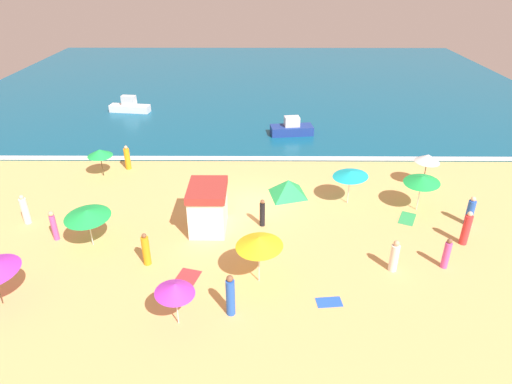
# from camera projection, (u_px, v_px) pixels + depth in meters

# --- Properties ---
(ground_plane) EXTENTS (60.00, 60.00, 0.00)m
(ground_plane) POSITION_uv_depth(u_px,v_px,m) (253.00, 203.00, 25.95)
(ground_plane) COLOR #E5B26B
(ocean_water) EXTENTS (60.00, 44.00, 0.10)m
(ocean_water) POSITION_uv_depth(u_px,v_px,m) (256.00, 83.00, 50.65)
(ocean_water) COLOR #0F567A
(ocean_water) RESTS_ON ground_plane
(wave_breaker_foam) EXTENTS (57.00, 0.70, 0.01)m
(wave_breaker_foam) POSITION_uv_depth(u_px,v_px,m) (254.00, 158.00, 31.47)
(wave_breaker_foam) COLOR white
(wave_breaker_foam) RESTS_ON ocean_water
(lifeguard_cabana) EXTENTS (1.96, 2.66, 2.46)m
(lifeguard_cabana) POSITION_uv_depth(u_px,v_px,m) (208.00, 207.00, 22.99)
(lifeguard_cabana) COLOR white
(lifeguard_cabana) RESTS_ON ground_plane
(beach_umbrella_1) EXTENTS (2.82, 2.82, 2.20)m
(beach_umbrella_1) POSITION_uv_depth(u_px,v_px,m) (422.00, 180.00, 24.38)
(beach_umbrella_1) COLOR silver
(beach_umbrella_1) RESTS_ON ground_plane
(beach_umbrella_2) EXTENTS (2.50, 2.52, 2.08)m
(beach_umbrella_2) POSITION_uv_depth(u_px,v_px,m) (87.00, 214.00, 21.32)
(beach_umbrella_2) COLOR silver
(beach_umbrella_2) RESTS_ON ground_plane
(beach_umbrella_3) EXTENTS (2.87, 2.86, 2.38)m
(beach_umbrella_3) POSITION_uv_depth(u_px,v_px,m) (259.00, 242.00, 18.72)
(beach_umbrella_3) COLOR silver
(beach_umbrella_3) RESTS_ON ground_plane
(beach_umbrella_4) EXTENTS (2.53, 2.51, 2.12)m
(beach_umbrella_4) POSITION_uv_depth(u_px,v_px,m) (350.00, 174.00, 25.11)
(beach_umbrella_4) COLOR silver
(beach_umbrella_4) RESTS_ON ground_plane
(beach_umbrella_5) EXTENTS (1.98, 1.96, 2.03)m
(beach_umbrella_5) POSITION_uv_depth(u_px,v_px,m) (175.00, 289.00, 16.60)
(beach_umbrella_5) COLOR silver
(beach_umbrella_5) RESTS_ON ground_plane
(beach_umbrella_6) EXTENTS (2.18, 2.18, 2.19)m
(beach_umbrella_6) POSITION_uv_depth(u_px,v_px,m) (428.00, 158.00, 26.98)
(beach_umbrella_6) COLOR #4C3823
(beach_umbrella_6) RESTS_ON ground_plane
(beach_umbrella_7) EXTENTS (2.11, 2.12, 1.89)m
(beach_umbrella_7) POSITION_uv_depth(u_px,v_px,m) (100.00, 153.00, 28.45)
(beach_umbrella_7) COLOR #4C3823
(beach_umbrella_7) RESTS_ON ground_plane
(beach_tent) EXTENTS (2.82, 2.90, 1.01)m
(beach_tent) POSITION_uv_depth(u_px,v_px,m) (288.00, 187.00, 26.60)
(beach_tent) COLOR green
(beach_tent) RESTS_ON ground_plane
(beachgoer_0) EXTENTS (0.36, 0.36, 1.58)m
(beachgoer_0) POSITION_uv_depth(u_px,v_px,m) (262.00, 213.00, 23.42)
(beachgoer_0) COLOR black
(beachgoer_0) RESTS_ON ground_plane
(beachgoer_1) EXTENTS (0.50, 0.50, 1.86)m
(beachgoer_1) POSITION_uv_depth(u_px,v_px,m) (466.00, 229.00, 21.86)
(beachgoer_1) COLOR red
(beachgoer_1) RESTS_ON ground_plane
(beachgoer_2) EXTENTS (0.56, 0.56, 1.68)m
(beachgoer_2) POSITION_uv_depth(u_px,v_px,m) (470.00, 212.00, 23.52)
(beachgoer_2) COLOR blue
(beachgoer_2) RESTS_ON ground_plane
(beachgoer_3) EXTENTS (0.46, 0.46, 1.70)m
(beachgoer_3) POSITION_uv_depth(u_px,v_px,m) (25.00, 210.00, 23.65)
(beachgoer_3) COLOR white
(beachgoer_3) RESTS_ON ground_plane
(beachgoer_4) EXTENTS (0.50, 0.50, 1.68)m
(beachgoer_4) POSITION_uv_depth(u_px,v_px,m) (127.00, 158.00, 29.79)
(beachgoer_4) COLOR orange
(beachgoer_4) RESTS_ON ground_plane
(beachgoer_5) EXTENTS (0.44, 0.44, 1.57)m
(beachgoer_5) POSITION_uv_depth(u_px,v_px,m) (447.00, 254.00, 20.23)
(beachgoer_5) COLOR #D84CA5
(beachgoer_5) RESTS_ON ground_plane
(beachgoer_6) EXTENTS (0.41, 0.41, 1.61)m
(beachgoer_6) POSITION_uv_depth(u_px,v_px,m) (394.00, 257.00, 20.03)
(beachgoer_6) COLOR white
(beachgoer_6) RESTS_ON ground_plane
(beachgoer_8) EXTENTS (0.44, 0.44, 1.92)m
(beachgoer_8) POSITION_uv_depth(u_px,v_px,m) (230.00, 296.00, 17.46)
(beachgoer_8) COLOR blue
(beachgoer_8) RESTS_ON ground_plane
(beachgoer_9) EXTENTS (0.49, 0.49, 1.69)m
(beachgoer_9) POSITION_uv_depth(u_px,v_px,m) (146.00, 250.00, 20.42)
(beachgoer_9) COLOR orange
(beachgoer_9) RESTS_ON ground_plane
(beachgoer_10) EXTENTS (0.34, 0.34, 1.65)m
(beachgoer_10) POSITION_uv_depth(u_px,v_px,m) (54.00, 225.00, 22.22)
(beachgoer_10) COLOR #D84CA5
(beachgoer_10) RESTS_ON ground_plane
(beach_towel_0) EXTENTS (1.13, 0.73, 0.01)m
(beach_towel_0) POSITION_uv_depth(u_px,v_px,m) (329.00, 302.00, 18.46)
(beach_towel_0) COLOR blue
(beach_towel_0) RESTS_ON ground_plane
(beach_towel_1) EXTENTS (1.34, 1.65, 0.01)m
(beach_towel_1) POSITION_uv_depth(u_px,v_px,m) (407.00, 219.00, 24.38)
(beach_towel_1) COLOR green
(beach_towel_1) RESTS_ON ground_plane
(beach_towel_2) EXTENTS (1.23, 1.31, 0.01)m
(beach_towel_2) POSITION_uv_depth(u_px,v_px,m) (188.00, 277.00, 19.93)
(beach_towel_2) COLOR red
(beach_towel_2) RESTS_ON ground_plane
(small_boat_0) EXTENTS (3.51, 1.80, 1.46)m
(small_boat_0) POSITION_uv_depth(u_px,v_px,m) (292.00, 128.00, 35.55)
(small_boat_0) COLOR navy
(small_boat_0) RESTS_ON ocean_water
(small_boat_1) EXTENTS (3.78, 1.47, 1.52)m
(small_boat_1) POSITION_uv_depth(u_px,v_px,m) (130.00, 107.00, 40.74)
(small_boat_1) COLOR white
(small_boat_1) RESTS_ON ocean_water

